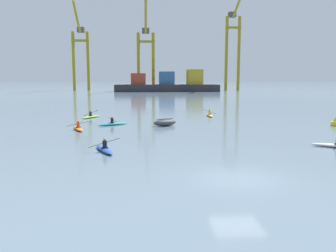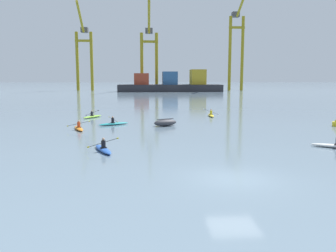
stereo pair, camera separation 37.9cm
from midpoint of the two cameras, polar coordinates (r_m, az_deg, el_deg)
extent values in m
plane|color=slate|center=(17.86, 11.35, -8.47)|extent=(800.00, 800.00, 0.00)
cube|color=#28282D|center=(130.59, 0.38, 6.23)|extent=(38.06, 11.08, 2.55)
cube|color=#993823|center=(130.27, -4.26, 7.68)|extent=(5.33, 7.76, 4.14)
cube|color=#2D5684|center=(130.53, 0.38, 7.84)|extent=(5.33, 7.76, 4.76)
cube|color=#B29323|center=(131.63, 4.98, 7.98)|extent=(5.33, 7.76, 5.55)
cylinder|color=olive|center=(146.06, -14.55, 10.19)|extent=(1.20, 1.20, 23.13)
cylinder|color=olive|center=(145.09, -12.31, 10.28)|extent=(1.20, 1.20, 23.13)
cube|color=olive|center=(146.14, -13.53, 13.41)|extent=(6.89, 0.90, 0.90)
cylinder|color=olive|center=(141.36, -14.09, 16.90)|extent=(0.90, 12.52, 9.98)
cube|color=#47474C|center=(149.10, -13.42, 15.03)|extent=(2.80, 2.80, 2.00)
cylinder|color=olive|center=(136.56, -4.23, 10.38)|extent=(1.20, 1.20, 22.09)
cylinder|color=olive|center=(136.60, -1.80, 10.40)|extent=(1.20, 1.20, 22.09)
cube|color=olive|center=(137.11, -3.04, 13.62)|extent=(6.90, 0.90, 0.90)
cylinder|color=olive|center=(129.62, -3.04, 17.25)|extent=(0.90, 17.47, 8.96)
cube|color=#47474C|center=(140.09, -3.06, 15.27)|extent=(2.80, 2.80, 2.00)
cylinder|color=olive|center=(143.96, 10.16, 11.56)|extent=(1.20, 1.20, 29.13)
cylinder|color=olive|center=(145.20, 12.14, 11.47)|extent=(1.20, 1.20, 29.13)
cube|color=olive|center=(145.59, 11.27, 15.52)|extent=(6.24, 0.90, 0.90)
cylinder|color=olive|center=(140.78, 12.04, 18.98)|extent=(0.90, 13.20, 7.58)
cube|color=#47474C|center=(148.81, 11.07, 17.45)|extent=(2.80, 2.80, 2.00)
ellipsoid|color=#38383D|center=(36.37, -0.14, 0.55)|extent=(2.82, 2.15, 0.70)
cube|color=#38383D|center=(36.32, -0.14, 1.15)|extent=(1.77, 0.93, 0.06)
ellipsoid|color=orange|center=(34.78, -14.10, -0.39)|extent=(1.72, 3.40, 0.26)
torus|color=black|center=(34.66, -14.08, -0.18)|extent=(0.63, 0.63, 0.05)
cylinder|color=#DB471E|center=(34.63, -14.09, 0.21)|extent=(0.30, 0.30, 0.50)
sphere|color=tan|center=(34.59, -14.11, 0.79)|extent=(0.19, 0.19, 0.19)
cylinder|color=black|center=(34.66, -14.11, 0.39)|extent=(1.96, 0.74, 0.39)
ellipsoid|color=yellow|center=(34.54, -15.79, 0.00)|extent=(0.20, 0.10, 0.14)
ellipsoid|color=yellow|center=(34.82, -12.44, 0.77)|extent=(0.20, 0.10, 0.14)
ellipsoid|color=#7ABC2D|center=(44.97, -12.03, 1.50)|extent=(2.27, 3.22, 0.26)
torus|color=black|center=(44.88, -12.11, 1.67)|extent=(0.67, 0.67, 0.05)
cylinder|color=#23232D|center=(44.86, -12.12, 1.97)|extent=(0.30, 0.30, 0.50)
sphere|color=tan|center=(44.83, -12.14, 2.42)|extent=(0.19, 0.19, 0.19)
cylinder|color=black|center=(44.89, -12.09, 2.10)|extent=(1.72, 1.06, 0.74)
ellipsoid|color=black|center=(45.56, -13.03, 1.71)|extent=(0.20, 0.14, 0.16)
ellipsoid|color=black|center=(44.23, -11.11, 2.51)|extent=(0.20, 0.14, 0.16)
ellipsoid|color=yellow|center=(46.02, 7.27, 1.75)|extent=(0.76, 3.42, 0.26)
torus|color=black|center=(45.91, 7.29, 1.91)|extent=(0.51, 0.51, 0.05)
cylinder|color=gold|center=(45.88, 7.30, 2.21)|extent=(0.30, 0.30, 0.50)
sphere|color=tan|center=(45.85, 7.30, 2.65)|extent=(0.19, 0.19, 0.19)
cylinder|color=black|center=(45.92, 7.29, 2.34)|extent=(1.99, 0.13, 0.72)
ellipsoid|color=silver|center=(45.76, 6.07, 2.78)|extent=(0.21, 0.05, 0.16)
ellipsoid|color=silver|center=(46.10, 8.50, 1.91)|extent=(0.21, 0.05, 0.16)
ellipsoid|color=silver|center=(27.82, 26.14, -2.98)|extent=(3.18, 2.35, 0.26)
ellipsoid|color=silver|center=(26.78, 26.15, -2.90)|extent=(0.14, 0.19, 0.15)
ellipsoid|color=teal|center=(37.49, -8.60, 0.35)|extent=(3.23, 2.25, 0.26)
torus|color=black|center=(37.43, -8.74, 0.55)|extent=(0.67, 0.67, 0.05)
cylinder|color=black|center=(37.40, -8.75, 0.91)|extent=(0.30, 0.30, 0.50)
sphere|color=tan|center=(37.36, -8.76, 1.45)|extent=(0.19, 0.19, 0.19)
cylinder|color=black|center=(37.41, -8.68, 1.07)|extent=(1.09, 1.80, 0.39)
ellipsoid|color=yellow|center=(38.33, -9.35, 1.48)|extent=(0.13, 0.19, 0.14)
ellipsoid|color=yellow|center=(36.51, -7.98, 0.64)|extent=(0.13, 0.19, 0.14)
ellipsoid|color=#2856B2|center=(24.26, -10.12, -3.78)|extent=(1.83, 3.38, 0.26)
torus|color=black|center=(24.13, -10.06, -3.50)|extent=(0.64, 0.64, 0.05)
cylinder|color=black|center=(24.09, -10.08, -2.94)|extent=(0.30, 0.30, 0.50)
sphere|color=tan|center=(24.03, -10.10, -2.12)|extent=(0.19, 0.19, 0.19)
cylinder|color=black|center=(24.12, -10.12, -2.69)|extent=(1.92, 0.80, 0.48)
ellipsoid|color=yellow|center=(23.92, -12.48, -3.38)|extent=(0.20, 0.11, 0.15)
ellipsoid|color=yellow|center=(24.36, -7.80, -2.00)|extent=(0.20, 0.11, 0.15)
camera|label=1|loc=(0.19, -89.66, 0.05)|focal=37.26mm
camera|label=2|loc=(0.19, 90.34, -0.05)|focal=37.26mm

